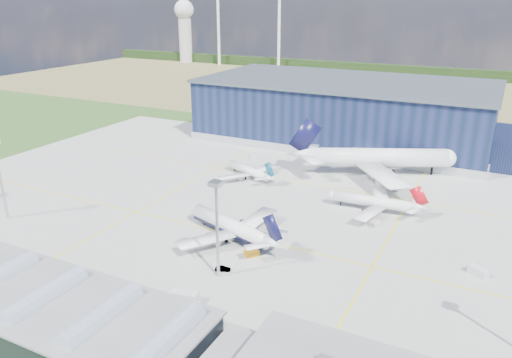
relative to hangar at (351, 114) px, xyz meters
name	(u,v)px	position (x,y,z in m)	size (l,w,h in m)	color
ground	(242,219)	(-2.81, -94.80, -11.62)	(600.00, 600.00, 0.00)	#304D1C
apron	(258,206)	(-2.81, -84.80, -11.59)	(220.00, 160.00, 0.08)	#A6A6A1
farmland	(401,93)	(-2.81, 125.20, -11.62)	(600.00, 220.00, 0.01)	olive
treeline	(423,72)	(-2.81, 205.20, -7.62)	(600.00, 8.00, 8.00)	black
horizon_dressing	(210,26)	(-194.11, 199.58, 22.58)	(440.20, 18.00, 70.00)	white
hangar	(351,114)	(0.00, 0.00, 0.00)	(145.00, 62.00, 26.10)	#101B36
glass_concourse	(60,314)	(-9.26, -154.80, -7.93)	(78.00, 23.00, 8.60)	black
light_mast_center	(217,214)	(7.19, -124.80, 3.82)	(2.60, 2.60, 23.00)	#A8AAAF
airliner_navy	(230,218)	(0.04, -106.80, -5.99)	(34.51, 33.76, 11.25)	white
airliner_red	(372,196)	(28.62, -72.80, -6.80)	(29.54, 28.90, 9.63)	white
airliner_widebody	(380,148)	(22.46, -39.80, -1.83)	(60.02, 58.72, 19.57)	white
airliner_regional	(248,166)	(-17.26, -63.61, -7.47)	(25.44, 24.89, 8.30)	white
gse_tug_b	(252,253)	(9.48, -112.91, -10.89)	(2.25, 3.37, 1.46)	orange
gse_van_a	(185,297)	(6.08, -136.55, -10.41)	(2.41, 5.53, 2.41)	silver
gse_cart_a	(375,223)	(32.10, -82.20, -10.99)	(1.94, 2.91, 1.26)	silver
gse_van_b	(478,272)	(59.56, -97.91, -10.60)	(2.03, 4.43, 2.03)	silver
gse_cart_b	(252,157)	(-25.60, -44.27, -10.90)	(2.21, 3.31, 1.43)	silver
gse_van_c	(286,344)	(30.73, -140.80, -10.48)	(2.26, 4.72, 2.26)	silver
car_a	(231,337)	(20.65, -142.80, -10.99)	(1.47, 3.65, 1.24)	#99999E
car_b	(223,269)	(6.84, -122.30, -11.03)	(1.24, 3.54, 1.17)	#99999E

